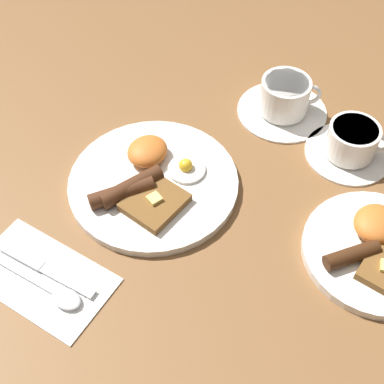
# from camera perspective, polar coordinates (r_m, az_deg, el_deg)

# --- Properties ---
(ground_plane) EXTENTS (3.00, 3.00, 0.00)m
(ground_plane) POSITION_cam_1_polar(r_m,az_deg,el_deg) (0.91, -4.10, 0.67)
(ground_plane) COLOR brown
(breakfast_plate_near) EXTENTS (0.28, 0.28, 0.05)m
(breakfast_plate_near) POSITION_cam_1_polar(r_m,az_deg,el_deg) (0.90, -4.36, 1.15)
(breakfast_plate_near) COLOR white
(breakfast_plate_near) RESTS_ON ground_plane
(breakfast_plate_far) EXTENTS (0.22, 0.22, 0.05)m
(breakfast_plate_far) POSITION_cam_1_polar(r_m,az_deg,el_deg) (0.86, 19.19, -5.69)
(breakfast_plate_far) COLOR white
(breakfast_plate_far) RESTS_ON ground_plane
(teacup_near) EXTENTS (0.17, 0.17, 0.07)m
(teacup_near) POSITION_cam_1_polar(r_m,az_deg,el_deg) (1.02, 9.82, 9.66)
(teacup_near) COLOR white
(teacup_near) RESTS_ON ground_plane
(teacup_far) EXTENTS (0.15, 0.15, 0.06)m
(teacup_far) POSITION_cam_1_polar(r_m,az_deg,el_deg) (0.97, 16.64, 4.97)
(teacup_far) COLOR white
(teacup_far) RESTS_ON ground_plane
(napkin) EXTENTS (0.13, 0.22, 0.01)m
(napkin) POSITION_cam_1_polar(r_m,az_deg,el_deg) (0.83, -15.74, -8.73)
(napkin) COLOR white
(napkin) RESTS_ON ground_plane
(knife) EXTENTS (0.03, 0.17, 0.01)m
(knife) POSITION_cam_1_polar(r_m,az_deg,el_deg) (0.83, -15.76, -7.69)
(knife) COLOR silver
(knife) RESTS_ON napkin
(spoon) EXTENTS (0.04, 0.16, 0.01)m
(spoon) POSITION_cam_1_polar(r_m,az_deg,el_deg) (0.80, -14.24, -10.44)
(spoon) COLOR silver
(spoon) RESTS_ON napkin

